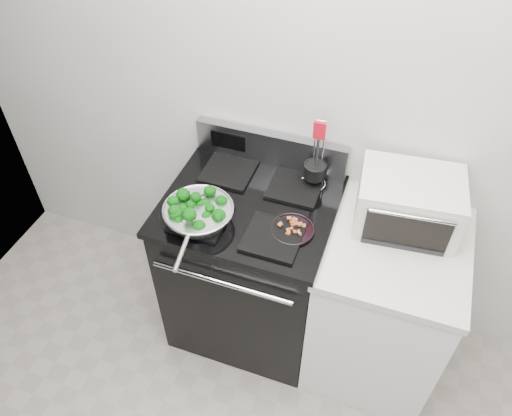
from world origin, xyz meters
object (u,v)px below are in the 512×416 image
at_px(gas_range, 250,265).
at_px(skillet, 198,213).
at_px(bacon_plate, 292,228).
at_px(toaster_oven, 408,202).
at_px(utensil_holder, 314,174).

xyz_separation_m(gas_range, skillet, (-0.17, -0.19, 0.51)).
relative_size(skillet, bacon_plate, 2.56).
bearing_deg(toaster_oven, skillet, -164.71).
height_order(skillet, bacon_plate, skillet).
bearing_deg(toaster_oven, gas_range, -174.29).
xyz_separation_m(gas_range, bacon_plate, (0.23, -0.10, 0.48)).
height_order(skillet, utensil_holder, utensil_holder).
distance_m(utensil_holder, toaster_oven, 0.45).
bearing_deg(bacon_plate, toaster_oven, 28.30).
distance_m(skillet, toaster_oven, 0.91).
xyz_separation_m(gas_range, toaster_oven, (0.68, 0.14, 0.56)).
relative_size(gas_range, bacon_plate, 5.85).
height_order(gas_range, toaster_oven, toaster_oven).
xyz_separation_m(utensil_holder, toaster_oven, (0.44, -0.08, 0.03)).
distance_m(gas_range, toaster_oven, 0.89).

